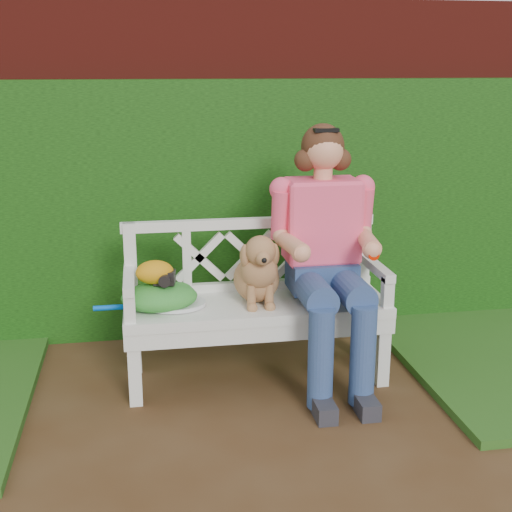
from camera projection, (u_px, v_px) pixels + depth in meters
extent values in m
plane|color=#412612|center=(251.00, 461.00, 3.20)|extent=(60.00, 60.00, 0.00)
cube|color=#5B150F|center=(206.00, 168.00, 4.70)|extent=(10.00, 0.30, 2.20)
cube|color=#226514|center=(210.00, 210.00, 4.56)|extent=(10.00, 0.18, 1.70)
cube|color=black|center=(165.00, 277.00, 3.76)|extent=(0.13, 0.10, 0.08)
ellipsoid|color=#C5800E|center=(155.00, 272.00, 3.75)|extent=(0.25, 0.22, 0.13)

